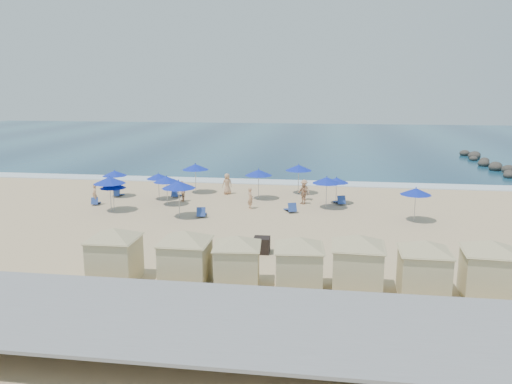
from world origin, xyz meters
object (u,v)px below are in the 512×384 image
trash_bin (262,245)px  umbrella_9 (299,168)px  umbrella_2 (158,176)px  beachgoer_5 (250,198)px  cabana_1 (185,251)px  umbrella_1 (113,185)px  beachgoer_0 (95,194)px  cabana_5 (424,261)px  umbrella_0 (115,173)px  beachgoer_1 (182,192)px  beachgoer_2 (303,194)px  umbrella_5 (167,179)px  rock_jetty (500,169)px  umbrella_6 (179,185)px  cabana_3 (299,257)px  cabana_0 (114,248)px  cabana_6 (489,262)px  umbrella_10 (337,180)px  umbrella_8 (327,180)px  umbrella_11 (416,191)px  umbrella_4 (195,167)px  umbrella_7 (259,173)px  cabana_2 (237,255)px  beachgoer_4 (227,184)px  beachgoer_3 (304,190)px  umbrella_3 (110,180)px  cabana_4 (358,256)px

trash_bin → umbrella_9: (0.98, 15.58, 1.76)m
trash_bin → umbrella_2: bearing=128.5°
beachgoer_5 → cabana_1: bearing=143.3°
umbrella_1 → beachgoer_0: size_ratio=1.33×
cabana_5 → umbrella_0: size_ratio=1.92×
umbrella_0 → trash_bin: bearing=-42.0°
umbrella_0 → beachgoer_1: 5.98m
beachgoer_0 → beachgoer_2: bearing=57.7°
umbrella_5 → umbrella_9: size_ratio=0.90×
rock_jetty → umbrella_6: size_ratio=10.16×
cabana_3 → umbrella_9: cabana_3 is taller
umbrella_2 → beachgoer_1: bearing=-13.1°
cabana_0 → cabana_6: bearing=1.6°
umbrella_10 → trash_bin: bearing=-108.3°
umbrella_8 → umbrella_11: (5.79, -2.82, -0.08)m
rock_jetty → umbrella_6: (-27.78, -23.05, 1.91)m
umbrella_6 → umbrella_4: bearing=97.2°
umbrella_2 → umbrella_10: bearing=2.2°
umbrella_7 → umbrella_9: 3.94m
cabana_2 → cabana_3: bearing=-1.4°
cabana_2 → umbrella_10: size_ratio=1.96×
cabana_3 → beachgoer_2: 16.72m
umbrella_6 → beachgoer_5: bearing=36.4°
cabana_3 → umbrella_5: cabana_3 is taller
trash_bin → beachgoer_4: beachgoer_4 is taller
umbrella_6 → beachgoer_2: (8.10, 5.30, -1.50)m
beachgoer_0 → cabana_6: bearing=18.3°
cabana_0 → cabana_5: (13.54, 0.26, -0.04)m
cabana_2 → umbrella_11: 15.79m
beachgoer_3 → rock_jetty: bearing=69.2°
umbrella_7 → umbrella_11: bearing=-25.1°
cabana_0 → beachgoer_1: bearing=96.0°
umbrella_7 → beachgoer_3: umbrella_7 is taller
beachgoer_0 → cabana_2: bearing=1.9°
cabana_5 → umbrella_9: size_ratio=1.70×
rock_jetty → cabana_0: 44.01m
cabana_6 → umbrella_6: (-16.62, 11.00, 0.69)m
cabana_6 → beachgoer_2: (-8.52, 16.30, -0.81)m
umbrella_0 → umbrella_5: size_ratio=0.98×
beachgoer_0 → beachgoer_4: 10.49m
umbrella_0 → beachgoer_1: size_ratio=1.40×
cabana_1 → beachgoer_2: 17.32m
umbrella_4 → umbrella_10: 11.84m
cabana_5 → umbrella_1: cabana_5 is taller
beachgoer_0 → umbrella_1: bearing=13.4°
trash_bin → umbrella_3: umbrella_3 is taller
cabana_4 → umbrella_4: (-12.29, 19.21, 0.59)m
trash_bin → umbrella_4: 16.56m
umbrella_3 → umbrella_8: (15.19, 3.07, -0.16)m
umbrella_3 → umbrella_9: size_ratio=1.03×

